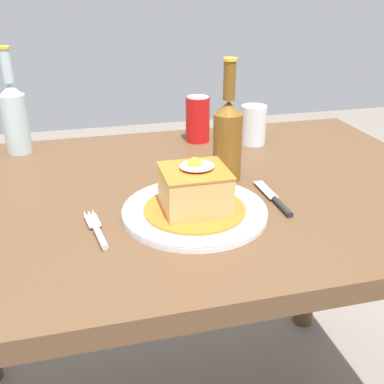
{
  "coord_description": "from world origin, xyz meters",
  "views": [
    {
      "loc": [
        -0.19,
        -0.9,
        1.16
      ],
      "look_at": [
        0.01,
        -0.11,
        0.79
      ],
      "focal_mm": 43.5,
      "sensor_mm": 36.0,
      "label": 1
    }
  ],
  "objects_px": {
    "beer_bottle_clear": "(15,115)",
    "fork": "(98,232)",
    "soda_can": "(198,119)",
    "beer_bottle_amber": "(228,136)",
    "knife": "(277,201)",
    "main_plate": "(195,211)",
    "drinking_glass": "(253,128)"
  },
  "relations": [
    {
      "from": "beer_bottle_clear",
      "to": "fork",
      "type": "bearing_deg",
      "value": -71.14
    },
    {
      "from": "fork",
      "to": "soda_can",
      "type": "relative_size",
      "value": 1.14
    },
    {
      "from": "fork",
      "to": "beer_bottle_clear",
      "type": "xyz_separation_m",
      "value": [
        -0.17,
        0.49,
        0.09
      ]
    },
    {
      "from": "beer_bottle_amber",
      "to": "knife",
      "type": "bearing_deg",
      "value": -69.21
    },
    {
      "from": "soda_can",
      "to": "beer_bottle_clear",
      "type": "distance_m",
      "value": 0.47
    },
    {
      "from": "fork",
      "to": "soda_can",
      "type": "xyz_separation_m",
      "value": [
        0.31,
        0.46,
        0.06
      ]
    },
    {
      "from": "soda_can",
      "to": "beer_bottle_amber",
      "type": "bearing_deg",
      "value": -91.26
    },
    {
      "from": "fork",
      "to": "beer_bottle_amber",
      "type": "distance_m",
      "value": 0.36
    },
    {
      "from": "main_plate",
      "to": "knife",
      "type": "xyz_separation_m",
      "value": [
        0.17,
        0.0,
        -0.0
      ]
    },
    {
      "from": "fork",
      "to": "beer_bottle_clear",
      "type": "height_order",
      "value": "beer_bottle_clear"
    },
    {
      "from": "knife",
      "to": "beer_bottle_amber",
      "type": "xyz_separation_m",
      "value": [
        -0.06,
        0.15,
        0.09
      ]
    },
    {
      "from": "knife",
      "to": "soda_can",
      "type": "distance_m",
      "value": 0.43
    },
    {
      "from": "fork",
      "to": "drinking_glass",
      "type": "relative_size",
      "value": 1.35
    },
    {
      "from": "main_plate",
      "to": "beer_bottle_amber",
      "type": "distance_m",
      "value": 0.21
    },
    {
      "from": "fork",
      "to": "drinking_glass",
      "type": "distance_m",
      "value": 0.6
    },
    {
      "from": "main_plate",
      "to": "knife",
      "type": "bearing_deg",
      "value": 1.62
    },
    {
      "from": "beer_bottle_amber",
      "to": "beer_bottle_clear",
      "type": "relative_size",
      "value": 1.0
    },
    {
      "from": "knife",
      "to": "beer_bottle_clear",
      "type": "bearing_deg",
      "value": 139.19
    },
    {
      "from": "knife",
      "to": "beer_bottle_clear",
      "type": "height_order",
      "value": "beer_bottle_clear"
    },
    {
      "from": "soda_can",
      "to": "drinking_glass",
      "type": "relative_size",
      "value": 1.18
    },
    {
      "from": "soda_can",
      "to": "beer_bottle_clear",
      "type": "relative_size",
      "value": 0.47
    },
    {
      "from": "beer_bottle_amber",
      "to": "drinking_glass",
      "type": "xyz_separation_m",
      "value": [
        0.15,
        0.21,
        -0.05
      ]
    },
    {
      "from": "main_plate",
      "to": "drinking_glass",
      "type": "xyz_separation_m",
      "value": [
        0.26,
        0.37,
        0.04
      ]
    },
    {
      "from": "fork",
      "to": "beer_bottle_clear",
      "type": "distance_m",
      "value": 0.52
    },
    {
      "from": "main_plate",
      "to": "soda_can",
      "type": "relative_size",
      "value": 2.24
    },
    {
      "from": "drinking_glass",
      "to": "main_plate",
      "type": "bearing_deg",
      "value": -125.18
    },
    {
      "from": "soda_can",
      "to": "drinking_glass",
      "type": "height_order",
      "value": "soda_can"
    },
    {
      "from": "knife",
      "to": "drinking_glass",
      "type": "xyz_separation_m",
      "value": [
        0.09,
        0.36,
        0.04
      ]
    },
    {
      "from": "beer_bottle_amber",
      "to": "drinking_glass",
      "type": "relative_size",
      "value": 2.53
    },
    {
      "from": "soda_can",
      "to": "drinking_glass",
      "type": "distance_m",
      "value": 0.15
    },
    {
      "from": "beer_bottle_clear",
      "to": "main_plate",
      "type": "bearing_deg",
      "value": -52.49
    },
    {
      "from": "drinking_glass",
      "to": "knife",
      "type": "bearing_deg",
      "value": -103.54
    }
  ]
}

